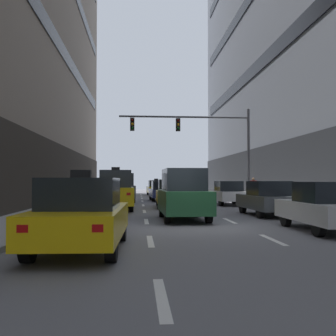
# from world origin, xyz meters

# --- Properties ---
(ground_plane) EXTENTS (120.00, 120.00, 0.00)m
(ground_plane) POSITION_xyz_m (0.00, 0.00, 0.00)
(ground_plane) COLOR slate
(sidewalk_left) EXTENTS (2.69, 80.00, 0.14)m
(sidewalk_left) POSITION_xyz_m (-6.29, 0.00, 0.07)
(sidewalk_left) COLOR gray
(sidewalk_left) RESTS_ON ground
(lane_stripe_l1_s2) EXTENTS (0.16, 2.00, 0.01)m
(lane_stripe_l1_s2) POSITION_xyz_m (-1.65, -8.00, 0.00)
(lane_stripe_l1_s2) COLOR silver
(lane_stripe_l1_s2) RESTS_ON ground
(lane_stripe_l1_s3) EXTENTS (0.16, 2.00, 0.01)m
(lane_stripe_l1_s3) POSITION_xyz_m (-1.65, -3.00, 0.00)
(lane_stripe_l1_s3) COLOR silver
(lane_stripe_l1_s3) RESTS_ON ground
(lane_stripe_l1_s4) EXTENTS (0.16, 2.00, 0.01)m
(lane_stripe_l1_s4) POSITION_xyz_m (-1.65, 2.00, 0.00)
(lane_stripe_l1_s4) COLOR silver
(lane_stripe_l1_s4) RESTS_ON ground
(lane_stripe_l1_s5) EXTENTS (0.16, 2.00, 0.01)m
(lane_stripe_l1_s5) POSITION_xyz_m (-1.65, 7.00, 0.00)
(lane_stripe_l1_s5) COLOR silver
(lane_stripe_l1_s5) RESTS_ON ground
(lane_stripe_l1_s6) EXTENTS (0.16, 2.00, 0.01)m
(lane_stripe_l1_s6) POSITION_xyz_m (-1.65, 12.00, 0.00)
(lane_stripe_l1_s6) COLOR silver
(lane_stripe_l1_s6) RESTS_ON ground
(lane_stripe_l1_s7) EXTENTS (0.16, 2.00, 0.01)m
(lane_stripe_l1_s7) POSITION_xyz_m (-1.65, 17.00, 0.00)
(lane_stripe_l1_s7) COLOR silver
(lane_stripe_l1_s7) RESTS_ON ground
(lane_stripe_l1_s8) EXTENTS (0.16, 2.00, 0.01)m
(lane_stripe_l1_s8) POSITION_xyz_m (-1.65, 22.00, 0.00)
(lane_stripe_l1_s8) COLOR silver
(lane_stripe_l1_s8) RESTS_ON ground
(lane_stripe_l1_s9) EXTENTS (0.16, 2.00, 0.01)m
(lane_stripe_l1_s9) POSITION_xyz_m (-1.65, 27.00, 0.00)
(lane_stripe_l1_s9) COLOR silver
(lane_stripe_l1_s9) RESTS_ON ground
(lane_stripe_l1_s10) EXTENTS (0.16, 2.00, 0.01)m
(lane_stripe_l1_s10) POSITION_xyz_m (-1.65, 32.00, 0.00)
(lane_stripe_l1_s10) COLOR silver
(lane_stripe_l1_s10) RESTS_ON ground
(lane_stripe_l2_s3) EXTENTS (0.16, 2.00, 0.01)m
(lane_stripe_l2_s3) POSITION_xyz_m (1.65, -3.00, 0.00)
(lane_stripe_l2_s3) COLOR silver
(lane_stripe_l2_s3) RESTS_ON ground
(lane_stripe_l2_s4) EXTENTS (0.16, 2.00, 0.01)m
(lane_stripe_l2_s4) POSITION_xyz_m (1.65, 2.00, 0.00)
(lane_stripe_l2_s4) COLOR silver
(lane_stripe_l2_s4) RESTS_ON ground
(lane_stripe_l2_s5) EXTENTS (0.16, 2.00, 0.01)m
(lane_stripe_l2_s5) POSITION_xyz_m (1.65, 7.00, 0.00)
(lane_stripe_l2_s5) COLOR silver
(lane_stripe_l2_s5) RESTS_ON ground
(lane_stripe_l2_s6) EXTENTS (0.16, 2.00, 0.01)m
(lane_stripe_l2_s6) POSITION_xyz_m (1.65, 12.00, 0.00)
(lane_stripe_l2_s6) COLOR silver
(lane_stripe_l2_s6) RESTS_ON ground
(lane_stripe_l2_s7) EXTENTS (0.16, 2.00, 0.01)m
(lane_stripe_l2_s7) POSITION_xyz_m (1.65, 17.00, 0.00)
(lane_stripe_l2_s7) COLOR silver
(lane_stripe_l2_s7) RESTS_ON ground
(lane_stripe_l2_s8) EXTENTS (0.16, 2.00, 0.01)m
(lane_stripe_l2_s8) POSITION_xyz_m (1.65, 22.00, 0.00)
(lane_stripe_l2_s8) COLOR silver
(lane_stripe_l2_s8) RESTS_ON ground
(lane_stripe_l2_s9) EXTENTS (0.16, 2.00, 0.01)m
(lane_stripe_l2_s9) POSITION_xyz_m (1.65, 27.00, 0.00)
(lane_stripe_l2_s9) COLOR silver
(lane_stripe_l2_s9) RESTS_ON ground
(lane_stripe_l2_s10) EXTENTS (0.16, 2.00, 0.01)m
(lane_stripe_l2_s10) POSITION_xyz_m (1.65, 32.00, 0.00)
(lane_stripe_l2_s10) COLOR silver
(lane_stripe_l2_s10) RESTS_ON ground
(car_driving_0) EXTENTS (1.87, 4.31, 2.07)m
(car_driving_0) POSITION_xyz_m (-0.14, 2.47, 1.03)
(car_driving_0) COLOR black
(car_driving_0) RESTS_ON ground
(taxi_driving_1) EXTENTS (2.06, 4.51, 2.32)m
(taxi_driving_1) POSITION_xyz_m (-3.19, 7.99, 1.07)
(taxi_driving_1) COLOR black
(taxi_driving_1) RESTS_ON ground
(taxi_driving_2) EXTENTS (1.98, 4.48, 1.84)m
(taxi_driving_2) POSITION_xyz_m (-3.25, -4.29, 0.82)
(taxi_driving_2) COLOR black
(taxi_driving_2) RESTS_ON ground
(car_driving_3) EXTENTS (2.03, 4.47, 2.12)m
(car_driving_3) POSITION_xyz_m (-3.15, 15.93, 1.06)
(car_driving_3) COLOR black
(car_driving_3) RESTS_ON ground
(car_driving_4) EXTENTS (1.90, 4.21, 1.56)m
(car_driving_4) POSITION_xyz_m (-0.14, 17.50, 0.77)
(car_driving_4) COLOR black
(car_driving_4) RESTS_ON ground
(taxi_driving_5) EXTENTS (1.98, 4.37, 1.79)m
(taxi_driving_5) POSITION_xyz_m (-0.08, 28.31, 0.80)
(taxi_driving_5) COLOR black
(taxi_driving_5) RESTS_ON ground
(taxi_driving_6) EXTENTS (1.94, 4.46, 1.84)m
(taxi_driving_6) POSITION_xyz_m (0.05, 10.07, 0.82)
(taxi_driving_6) COLOR black
(taxi_driving_6) RESTS_ON ground
(car_parked_1) EXTENTS (1.77, 4.17, 1.56)m
(car_parked_1) POSITION_xyz_m (3.90, -1.37, 0.77)
(car_parked_1) COLOR black
(car_parked_1) RESTS_ON ground
(car_parked_2) EXTENTS (1.86, 4.24, 1.57)m
(car_parked_2) POSITION_xyz_m (3.90, 4.11, 0.77)
(car_parked_2) COLOR black
(car_parked_2) RESTS_ON ground
(car_parked_3) EXTENTS (1.83, 4.19, 1.56)m
(car_parked_3) POSITION_xyz_m (3.90, 11.99, 0.77)
(car_parked_3) COLOR black
(car_parked_3) RESTS_ON ground
(traffic_signal_0) EXTENTS (8.66, 0.35, 6.22)m
(traffic_signal_0) POSITION_xyz_m (2.32, 12.19, 4.53)
(traffic_signal_0) COLOR #4C4C51
(traffic_signal_0) RESTS_ON sidewalk_right
(pedestrian_0) EXTENTS (0.49, 0.32, 1.68)m
(pedestrian_0) POSITION_xyz_m (6.94, 16.51, 1.11)
(pedestrian_0) COLOR brown
(pedestrian_0) RESTS_ON sidewalk_right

